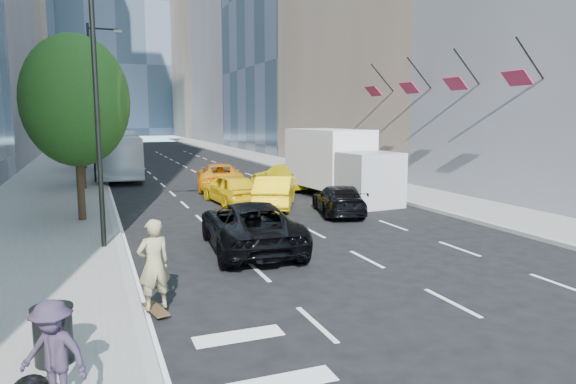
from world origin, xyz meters
name	(u,v)px	position (x,y,z in m)	size (l,w,h in m)	color
ground	(337,263)	(0.00, 0.00, 0.00)	(160.00, 160.00, 0.00)	black
sidewalk_left	(60,172)	(-9.00, 30.00, 0.07)	(6.00, 120.00, 0.15)	slate
sidewalk_right	(288,164)	(10.00, 30.00, 0.07)	(4.00, 120.00, 0.15)	slate
tower_right_far	(226,20)	(22.00, 98.00, 25.00)	(20.00, 24.00, 50.00)	#746150
lamp_near	(101,69)	(-6.32, 4.00, 5.81)	(2.13, 0.22, 10.00)	black
lamp_far	(94,94)	(-6.32, 22.00, 5.81)	(2.13, 0.22, 10.00)	black
tree_near	(76,101)	(-7.20, 9.00, 4.97)	(4.20, 4.20, 7.46)	#321F13
tree_mid	(79,100)	(-7.20, 19.00, 5.32)	(4.50, 4.50, 7.99)	#321F13
tree_far	(82,113)	(-7.20, 32.00, 4.62)	(3.90, 3.90, 6.92)	#321F13
traffic_signal	(92,118)	(-6.40, 40.00, 4.23)	(2.48, 0.53, 5.20)	black
facade_flags	(433,82)	(10.64, 10.00, 6.18)	(1.85, 13.30, 2.05)	black
skateboarder	(154,270)	(-5.60, -2.22, 1.01)	(0.74, 0.48, 2.02)	#887F55
black_sedan_lincoln	(250,226)	(-2.00, 2.42, 0.81)	(2.67, 5.80, 1.61)	black
black_sedan_mercedes	(338,200)	(3.54, 6.98, 0.66)	(1.84, 4.53, 1.31)	black
taxi_a	(231,189)	(-0.21, 11.50, 0.76)	(1.81, 4.49, 1.53)	#E7B90C
taxi_b	(275,191)	(1.45, 9.60, 0.79)	(1.66, 4.77, 1.57)	yellow
taxi_c	(220,176)	(0.50, 16.93, 0.78)	(2.59, 5.62, 1.56)	orange
taxi_d	(285,176)	(4.20, 15.50, 0.77)	(2.15, 5.28, 1.53)	yellow
city_bus	(119,154)	(-4.80, 25.90, 1.70)	(2.85, 12.18, 3.39)	white
box_truck	(339,164)	(5.59, 11.05, 1.87)	(3.52, 7.92, 3.67)	silver
pedestrian_c	(53,355)	(-7.42, -5.73, 0.96)	(1.05, 0.60, 1.63)	#282030
trash_can	(53,336)	(-7.53, -4.20, 0.63)	(0.64, 0.64, 0.95)	black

